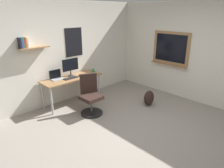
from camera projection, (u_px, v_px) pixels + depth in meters
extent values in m
plane|color=gray|center=(134.00, 133.00, 4.08)|extent=(5.20, 5.20, 0.00)
cube|color=silver|center=(64.00, 53.00, 5.29)|extent=(5.00, 0.10, 2.60)
cube|color=#997047|center=(34.00, 48.00, 4.55)|extent=(0.68, 0.20, 0.02)
cube|color=black|center=(74.00, 42.00, 5.36)|extent=(0.52, 0.01, 0.74)
cube|color=black|center=(20.00, 43.00, 4.33)|extent=(0.03, 0.14, 0.23)
cube|color=#3851B2|center=(21.00, 43.00, 4.35)|extent=(0.02, 0.14, 0.23)
cube|color=teal|center=(22.00, 43.00, 4.37)|extent=(0.02, 0.14, 0.23)
cube|color=#C63833|center=(24.00, 44.00, 4.40)|extent=(0.03, 0.14, 0.19)
cube|color=orange|center=(25.00, 42.00, 4.41)|extent=(0.03, 0.14, 0.24)
cube|color=silver|center=(27.00, 43.00, 4.43)|extent=(0.03, 0.14, 0.23)
cube|color=silver|center=(197.00, 53.00, 5.25)|extent=(0.10, 5.00, 2.60)
cube|color=#997047|center=(171.00, 48.00, 5.67)|extent=(0.04, 1.10, 0.90)
cube|color=black|center=(171.00, 48.00, 5.66)|extent=(0.01, 0.94, 0.76)
cube|color=#997047|center=(168.00, 64.00, 5.80)|extent=(0.12, 1.10, 0.03)
cube|color=#997047|center=(72.00, 78.00, 5.22)|extent=(1.59, 0.57, 0.03)
cylinder|color=#B7B7BC|center=(52.00, 101.00, 4.71)|extent=(0.04, 0.04, 0.69)
cylinder|color=#B7B7BC|center=(99.00, 86.00, 5.67)|extent=(0.04, 0.04, 0.69)
cylinder|color=#B7B7BC|center=(43.00, 96.00, 5.01)|extent=(0.04, 0.04, 0.69)
cylinder|color=#B7B7BC|center=(89.00, 82.00, 5.97)|extent=(0.04, 0.04, 0.69)
cylinder|color=black|center=(92.00, 113.00, 4.86)|extent=(0.52, 0.52, 0.04)
cylinder|color=#4C4C51|center=(91.00, 106.00, 4.79)|extent=(0.05, 0.05, 0.34)
cube|color=black|center=(91.00, 97.00, 4.72)|extent=(0.44, 0.44, 0.09)
cube|color=black|center=(89.00, 83.00, 4.80)|extent=(0.39, 0.22, 0.48)
cube|color=#ADAFB5|center=(58.00, 79.00, 5.04)|extent=(0.31, 0.21, 0.02)
cube|color=black|center=(55.00, 74.00, 5.07)|extent=(0.31, 0.01, 0.21)
cylinder|color=#38383D|center=(71.00, 76.00, 5.30)|extent=(0.17, 0.17, 0.01)
cylinder|color=#38383D|center=(71.00, 73.00, 5.28)|extent=(0.03, 0.03, 0.14)
cube|color=black|center=(70.00, 65.00, 5.19)|extent=(0.46, 0.02, 0.31)
cube|color=black|center=(71.00, 78.00, 5.11)|extent=(0.37, 0.13, 0.02)
ellipsoid|color=#262628|center=(80.00, 75.00, 5.29)|extent=(0.10, 0.06, 0.03)
cylinder|color=#338C4C|center=(93.00, 70.00, 5.64)|extent=(0.08, 0.08, 0.09)
ellipsoid|color=black|center=(149.00, 98.00, 5.24)|extent=(0.32, 0.22, 0.40)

